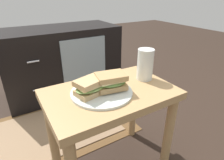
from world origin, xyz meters
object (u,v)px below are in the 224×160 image
Objects in this scene: sandwich_front at (91,86)px; beer_glass at (145,65)px; tv_cabinet at (62,61)px; plate at (102,92)px; sandwich_back at (111,81)px.

beer_glass reaches higher than sandwich_front.
tv_cabinet is 3.68× the size of plate.
sandwich_back is (-0.07, -0.95, 0.22)m from tv_cabinet.
sandwich_front is at bearing -99.19° from tv_cabinet.
tv_cabinet is 0.98m from sandwich_front.
plate is 1.75× the size of beer_glass.
tv_cabinet is at bearing 80.81° from sandwich_front.
beer_glass is at bearing 3.12° from sandwich_front.
sandwich_front is at bearing 172.43° from sandwich_back.
tv_cabinet reaches higher than sandwich_back.
sandwich_back is at bearing -172.41° from beer_glass.
beer_glass reaches higher than plate.
plate is at bearing -7.57° from sandwich_front.
sandwich_front is 0.09m from sandwich_back.
sandwich_back is 0.21m from beer_glass.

